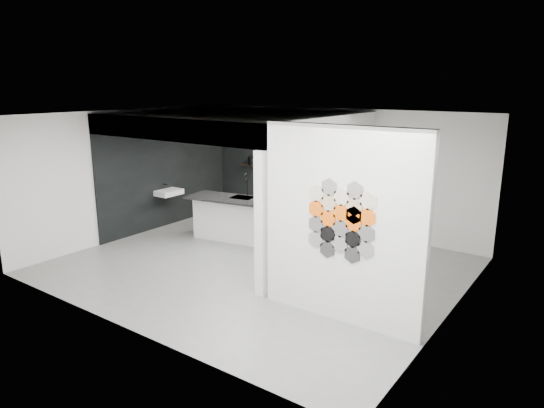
{
  "coord_description": "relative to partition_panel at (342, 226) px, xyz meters",
  "views": [
    {
      "loc": [
        5.2,
        -6.83,
        3.32
      ],
      "look_at": [
        0.1,
        0.3,
        1.15
      ],
      "focal_mm": 32.0,
      "sensor_mm": 36.0,
      "label": 1
    }
  ],
  "objects": [
    {
      "name": "bottle_dark",
      "position": [
        -3.66,
        3.87,
        -0.0
      ],
      "size": [
        0.07,
        0.07,
        0.15
      ],
      "primitive_type": "cylinder",
      "rotation": [
        0.0,
        0.0,
        -0.3
      ],
      "color": "black",
      "rests_on": "display_shelf"
    },
    {
      "name": "hex_tile_cluster",
      "position": [
        0.03,
        -0.09,
        0.1
      ],
      "size": [
        1.04,
        0.02,
        1.16
      ],
      "color": "silver",
      "rests_on": "partition_panel"
    },
    {
      "name": "bay_clad_left",
      "position": [
        -5.7,
        2.0,
        -0.22
      ],
      "size": [
        0.04,
        4.0,
        2.35
      ],
      "primitive_type": "cube",
      "color": "black",
      "rests_on": "floor"
    },
    {
      "name": "glass_bowl",
      "position": [
        -2.12,
        3.87,
        -0.03
      ],
      "size": [
        0.18,
        0.18,
        0.11
      ],
      "primitive_type": "cylinder",
      "rotation": [
        0.0,
        0.0,
        0.24
      ],
      "color": "gray",
      "rests_on": "display_shelf"
    },
    {
      "name": "glass_vase",
      "position": [
        -2.08,
        3.87,
        -0.01
      ],
      "size": [
        0.1,
        0.1,
        0.14
      ],
      "primitive_type": "cylinder",
      "rotation": [
        0.0,
        0.0,
        -0.03
      ],
      "color": "gray",
      "rests_on": "display_shelf"
    },
    {
      "name": "kettle",
      "position": [
        -2.65,
        3.87,
        0.0
      ],
      "size": [
        0.25,
        0.25,
        0.17
      ],
      "primitive_type": "ellipsoid",
      "rotation": [
        0.0,
        0.0,
        0.34
      ],
      "color": "black",
      "rests_on": "display_shelf"
    },
    {
      "name": "stockpot",
      "position": [
        -4.57,
        3.87,
        0.02
      ],
      "size": [
        0.25,
        0.25,
        0.2
      ],
      "primitive_type": "cylinder",
      "rotation": [
        0.0,
        0.0,
        -0.03
      ],
      "color": "black",
      "rests_on": "display_shelf"
    },
    {
      "name": "floor",
      "position": [
        -2.23,
        1.0,
        -1.4
      ],
      "size": [
        7.0,
        6.0,
        0.01
      ],
      "primitive_type": "cube",
      "color": "slate"
    },
    {
      "name": "kitchen_island",
      "position": [
        -3.69,
        1.95,
        -0.91
      ],
      "size": [
        1.92,
        1.1,
        1.46
      ],
      "rotation": [
        0.0,
        0.0,
        0.17
      ],
      "color": "silver",
      "rests_on": "floor"
    },
    {
      "name": "corner_column",
      "position": [
        -1.41,
        0.0,
        -0.22
      ],
      "size": [
        0.16,
        0.16,
        2.35
      ],
      "primitive_type": "cube",
      "color": "silver",
      "rests_on": "floor"
    },
    {
      "name": "bay_clad_back",
      "position": [
        -3.52,
        3.97,
        -0.22
      ],
      "size": [
        4.4,
        0.04,
        2.35
      ],
      "primitive_type": "cube",
      "color": "black",
      "rests_on": "floor"
    },
    {
      "name": "wall_basin",
      "position": [
        -5.46,
        1.8,
        -0.55
      ],
      "size": [
        0.4,
        0.6,
        0.12
      ],
      "primitive_type": "cube",
      "color": "silver",
      "rests_on": "bay_clad_left"
    },
    {
      "name": "bulkhead",
      "position": [
        -3.52,
        2.0,
        1.15
      ],
      "size": [
        4.4,
        4.0,
        0.4
      ],
      "primitive_type": "cube",
      "color": "silver",
      "rests_on": "corner_column"
    },
    {
      "name": "partition_panel",
      "position": [
        0.0,
        0.0,
        0.0
      ],
      "size": [
        2.45,
        0.15,
        2.8
      ],
      "primitive_type": "cube",
      "color": "silver",
      "rests_on": "floor"
    },
    {
      "name": "display_shelf",
      "position": [
        -3.43,
        3.87,
        -0.1
      ],
      "size": [
        3.0,
        0.15,
        0.04
      ],
      "primitive_type": "cube",
      "color": "black",
      "rests_on": "bay_clad_back"
    },
    {
      "name": "fascia_beam",
      "position": [
        -3.52,
        0.08,
        1.15
      ],
      "size": [
        4.4,
        0.16,
        0.4
      ],
      "primitive_type": "cube",
      "color": "silver",
      "rests_on": "corner_column"
    },
    {
      "name": "utensil_cup",
      "position": [
        -4.08,
        3.87,
        -0.03
      ],
      "size": [
        0.1,
        0.1,
        0.1
      ],
      "primitive_type": "cylinder",
      "rotation": [
        0.0,
        0.0,
        0.3
      ],
      "color": "black",
      "rests_on": "display_shelf"
    }
  ]
}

